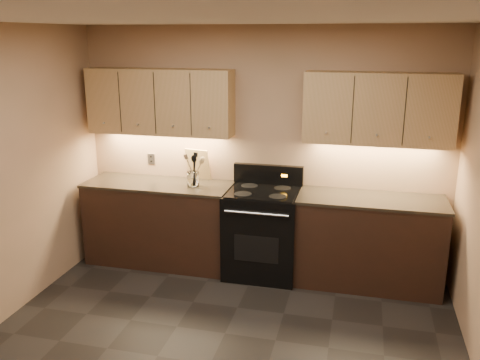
# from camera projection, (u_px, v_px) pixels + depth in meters

# --- Properties ---
(ceiling) EXTENTS (4.00, 4.00, 0.00)m
(ceiling) POSITION_uv_depth(u_px,v_px,m) (204.00, 18.00, 3.27)
(ceiling) COLOR silver
(ceiling) RESTS_ON wall_back
(wall_back) EXTENTS (4.00, 0.04, 2.60)m
(wall_back) POSITION_uv_depth(u_px,v_px,m) (262.00, 149.00, 5.50)
(wall_back) COLOR tan
(wall_back) RESTS_ON ground
(counter_left) EXTENTS (1.62, 0.62, 0.93)m
(counter_left) POSITION_uv_depth(u_px,v_px,m) (160.00, 222.00, 5.70)
(counter_left) COLOR black
(counter_left) RESTS_ON ground
(counter_right) EXTENTS (1.46, 0.62, 0.93)m
(counter_right) POSITION_uv_depth(u_px,v_px,m) (369.00, 241.00, 5.18)
(counter_right) COLOR black
(counter_right) RESTS_ON ground
(stove) EXTENTS (0.76, 0.68, 1.14)m
(stove) POSITION_uv_depth(u_px,v_px,m) (263.00, 231.00, 5.41)
(stove) COLOR black
(stove) RESTS_ON ground
(upper_cab_left) EXTENTS (1.60, 0.30, 0.70)m
(upper_cab_left) POSITION_uv_depth(u_px,v_px,m) (160.00, 102.00, 5.47)
(upper_cab_left) COLOR tan
(upper_cab_left) RESTS_ON wall_back
(upper_cab_right) EXTENTS (1.44, 0.30, 0.70)m
(upper_cab_right) POSITION_uv_depth(u_px,v_px,m) (378.00, 109.00, 4.95)
(upper_cab_right) COLOR tan
(upper_cab_right) RESTS_ON wall_back
(outlet_plate) EXTENTS (0.08, 0.01, 0.12)m
(outlet_plate) POSITION_uv_depth(u_px,v_px,m) (151.00, 159.00, 5.84)
(outlet_plate) COLOR #B2B5BA
(outlet_plate) RESTS_ON wall_back
(utensil_crock) EXTENTS (0.15, 0.15, 0.16)m
(utensil_crock) POSITION_uv_depth(u_px,v_px,m) (193.00, 179.00, 5.45)
(utensil_crock) COLOR white
(utensil_crock) RESTS_ON counter_left
(cutting_board) EXTENTS (0.30, 0.15, 0.35)m
(cutting_board) POSITION_uv_depth(u_px,v_px,m) (198.00, 164.00, 5.67)
(cutting_board) COLOR tan
(cutting_board) RESTS_ON counter_left
(wooden_spoon) EXTENTS (0.18, 0.13, 0.32)m
(wooden_spoon) POSITION_uv_depth(u_px,v_px,m) (191.00, 170.00, 5.41)
(wooden_spoon) COLOR tan
(wooden_spoon) RESTS_ON utensil_crock
(black_spoon) EXTENTS (0.10, 0.16, 0.36)m
(black_spoon) POSITION_uv_depth(u_px,v_px,m) (194.00, 168.00, 5.43)
(black_spoon) COLOR black
(black_spoon) RESTS_ON utensil_crock
(black_turner) EXTENTS (0.11, 0.16, 0.37)m
(black_turner) POSITION_uv_depth(u_px,v_px,m) (193.00, 169.00, 5.39)
(black_turner) COLOR black
(black_turner) RESTS_ON utensil_crock
(steel_spatula) EXTENTS (0.23, 0.12, 0.36)m
(steel_spatula) POSITION_uv_depth(u_px,v_px,m) (196.00, 168.00, 5.42)
(steel_spatula) COLOR silver
(steel_spatula) RESTS_ON utensil_crock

